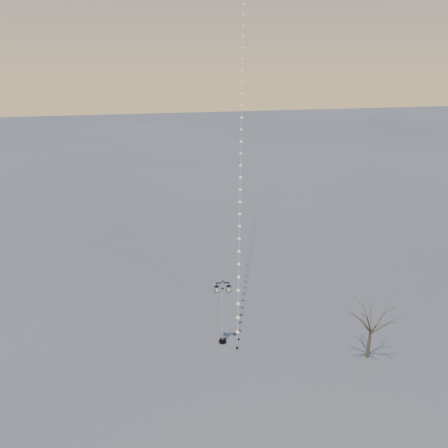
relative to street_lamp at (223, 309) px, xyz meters
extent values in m
plane|color=#494B4A|center=(1.32, -3.12, -2.87)|extent=(300.00, 300.00, 0.00)
cylinder|color=black|center=(0.00, 0.00, -2.79)|extent=(0.58, 0.58, 0.16)
cylinder|color=black|center=(0.00, 0.00, -2.64)|extent=(0.41, 0.41, 0.14)
cylinder|color=beige|center=(0.00, 0.00, -0.14)|extent=(0.13, 0.13, 4.84)
cylinder|color=black|center=(0.00, 0.00, 1.71)|extent=(0.21, 0.21, 0.06)
cube|color=black|center=(0.00, 0.00, 2.12)|extent=(0.98, 0.19, 0.06)
sphere|color=black|center=(0.00, 0.00, 2.25)|extent=(0.14, 0.14, 0.14)
pyramid|color=black|center=(-0.43, 0.06, 1.97)|extent=(0.45, 0.45, 0.14)
cube|color=beige|center=(-0.43, 0.06, 1.65)|extent=(0.27, 0.27, 0.35)
cube|color=black|center=(-0.43, 0.06, 1.45)|extent=(0.31, 0.31, 0.04)
pyramid|color=black|center=(0.43, -0.06, 1.97)|extent=(0.45, 0.45, 0.14)
cube|color=beige|center=(0.43, -0.06, 1.65)|extent=(0.27, 0.27, 0.35)
cube|color=black|center=(0.43, -0.06, 1.45)|extent=(0.31, 0.31, 0.04)
cone|color=brown|center=(9.78, -3.94, -1.69)|extent=(0.28, 0.28, 2.37)
cylinder|color=black|center=(0.88, -1.03, -2.78)|extent=(0.18, 0.18, 0.18)
cylinder|color=black|center=(0.88, -1.03, -2.76)|extent=(0.03, 0.03, 0.22)
cone|color=orange|center=(5.06, 15.12, 12.29)|extent=(0.07, 0.07, 0.25)
cylinder|color=white|center=(0.88, -1.03, -2.33)|extent=(0.01, 0.01, 0.72)
camera|label=1|loc=(-6.20, -29.38, 17.55)|focal=37.52mm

